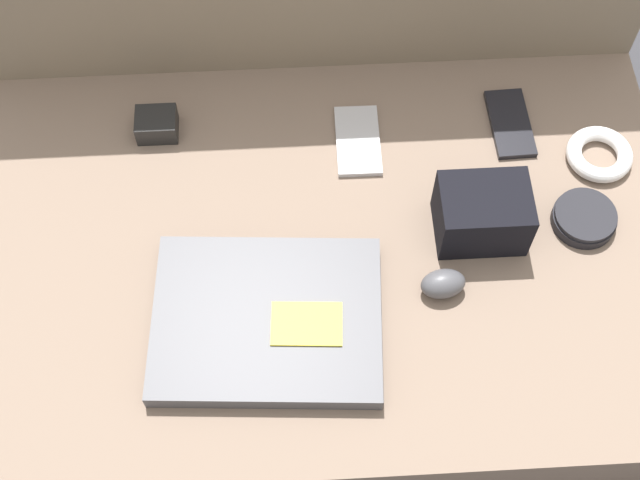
% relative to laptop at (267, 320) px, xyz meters
% --- Properties ---
extents(ground_plane, '(8.00, 8.00, 0.00)m').
position_rel_laptop_xyz_m(ground_plane, '(0.07, 0.11, -0.14)').
color(ground_plane, '#38383D').
extents(couch_seat, '(0.99, 0.63, 0.12)m').
position_rel_laptop_xyz_m(couch_seat, '(0.07, 0.11, -0.07)').
color(couch_seat, '#7A6656').
rests_on(couch_seat, ground_plane).
extents(laptop, '(0.31, 0.25, 0.03)m').
position_rel_laptop_xyz_m(laptop, '(0.00, 0.00, 0.00)').
color(laptop, '#47474C').
rests_on(laptop, couch_seat).
extents(computer_mouse, '(0.06, 0.05, 0.04)m').
position_rel_laptop_xyz_m(computer_mouse, '(0.23, 0.04, 0.01)').
color(computer_mouse, '#4C4C51').
rests_on(computer_mouse, couch_seat).
extents(speaker_puck, '(0.09, 0.09, 0.02)m').
position_rel_laptop_xyz_m(speaker_puck, '(0.44, 0.13, -0.00)').
color(speaker_puck, black).
rests_on(speaker_puck, couch_seat).
extents(phone_silver, '(0.06, 0.12, 0.01)m').
position_rel_laptop_xyz_m(phone_silver, '(0.14, 0.28, -0.01)').
color(phone_silver, '#B7B7BC').
rests_on(phone_silver, couch_seat).
extents(phone_black, '(0.06, 0.12, 0.01)m').
position_rel_laptop_xyz_m(phone_black, '(0.36, 0.30, -0.01)').
color(phone_black, black).
rests_on(phone_black, couch_seat).
extents(camera_pouch, '(0.12, 0.09, 0.08)m').
position_rel_laptop_xyz_m(camera_pouch, '(0.29, 0.13, 0.03)').
color(camera_pouch, black).
rests_on(camera_pouch, couch_seat).
extents(charger_brick, '(0.06, 0.05, 0.04)m').
position_rel_laptop_xyz_m(charger_brick, '(-0.15, 0.32, 0.00)').
color(charger_brick, black).
rests_on(charger_brick, couch_seat).
extents(cable_coil, '(0.09, 0.09, 0.02)m').
position_rel_laptop_xyz_m(cable_coil, '(0.48, 0.23, -0.00)').
color(cable_coil, white).
rests_on(cable_coil, couch_seat).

